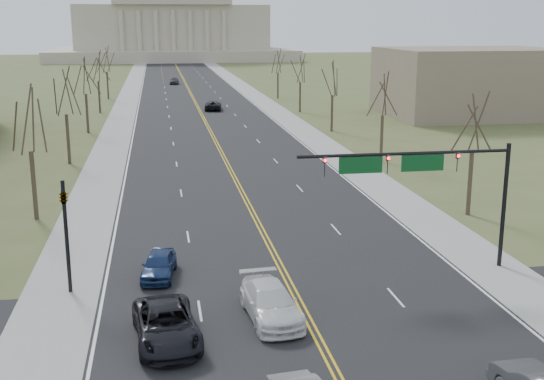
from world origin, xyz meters
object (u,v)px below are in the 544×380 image
object	(u,v)px
car_sb_inner_second	(271,302)
car_far_sb	(174,81)
signal_mast	(421,172)
car_sb_outer_second	(159,265)
car_far_nb	(213,105)
signal_left	(66,224)
car_sb_outer_lead	(166,325)

from	to	relation	value
car_sb_inner_second	car_far_sb	world-z (taller)	same
signal_mast	car_sb_outer_second	world-z (taller)	signal_mast
car_far_nb	car_far_sb	xyz separation A→B (m)	(-4.86, 49.12, 0.04)
signal_left	car_sb_inner_second	bearing A→B (deg)	-26.74
signal_mast	car_sb_inner_second	bearing A→B (deg)	-151.79
car_far_sb	car_sb_outer_second	bearing A→B (deg)	-86.54
signal_mast	car_far_nb	size ratio (longest dim) A/B	2.21
signal_mast	signal_left	world-z (taller)	signal_mast
car_sb_outer_lead	car_sb_inner_second	xyz separation A→B (m)	(4.91, 1.67, 0.00)
signal_left	car_sb_outer_second	size ratio (longest dim) A/B	1.43
car_sb_outer_lead	car_sb_outer_second	xyz separation A→B (m)	(-0.27, 8.03, -0.08)
signal_mast	car_sb_outer_lead	size ratio (longest dim) A/B	2.11
car_sb_outer_second	signal_mast	bearing A→B (deg)	2.08
signal_left	car_sb_inner_second	world-z (taller)	signal_left
signal_left	car_far_sb	world-z (taller)	signal_left
car_sb_inner_second	car_far_sb	bearing A→B (deg)	85.45
car_sb_outer_second	car_far_sb	size ratio (longest dim) A/B	0.89
signal_left	car_sb_outer_second	xyz separation A→B (m)	(4.59, 1.44, -2.99)
signal_mast	signal_left	size ratio (longest dim) A/B	2.02
signal_left	car_far_nb	xyz separation A→B (m)	(13.70, 75.17, -2.94)
signal_left	car_far_nb	world-z (taller)	signal_left
car_sb_inner_second	car_far_sb	distance (m)	129.22
signal_left	car_sb_outer_lead	distance (m)	8.69
signal_mast	car_sb_outer_second	distance (m)	15.29
signal_left	car_far_nb	size ratio (longest dim) A/B	1.10
signal_mast	car_sb_inner_second	distance (m)	11.53
signal_mast	car_far_sb	distance (m)	124.80
signal_mast	car_sb_outer_second	bearing A→B (deg)	174.27
car_sb_outer_lead	car_sb_outer_second	world-z (taller)	car_sb_outer_lead
signal_left	signal_mast	bearing A→B (deg)	-0.00
car_sb_inner_second	car_far_nb	world-z (taller)	car_sb_inner_second
signal_mast	car_sb_outer_lead	distance (m)	16.32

